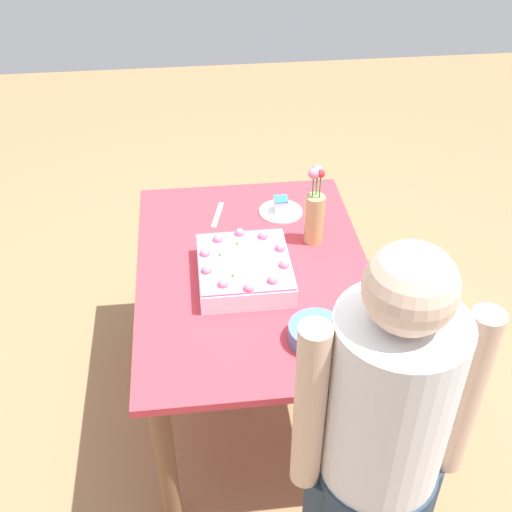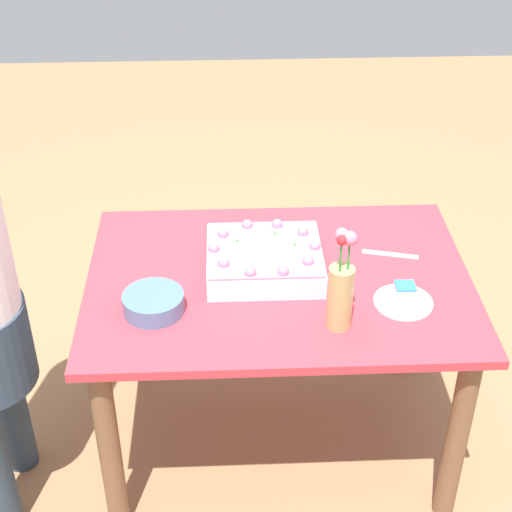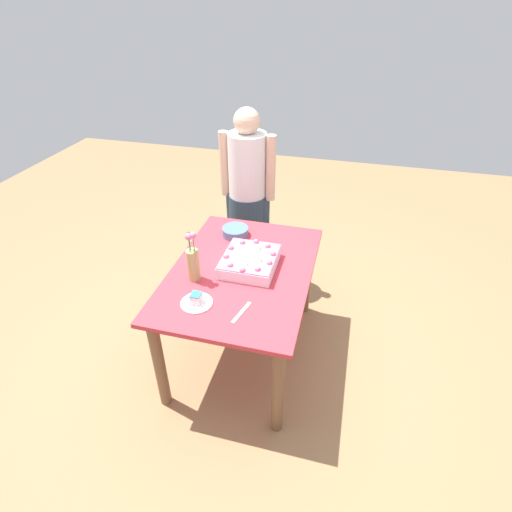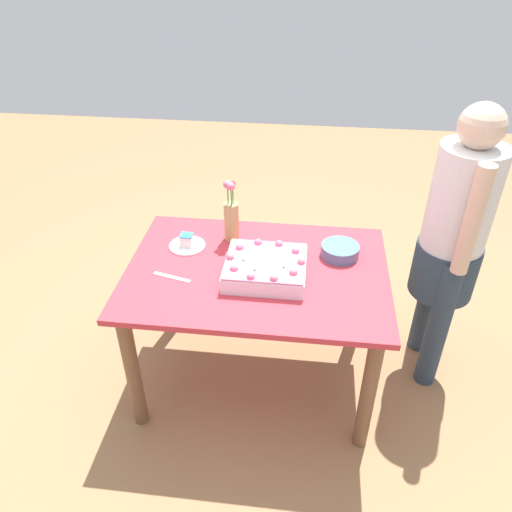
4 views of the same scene
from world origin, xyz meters
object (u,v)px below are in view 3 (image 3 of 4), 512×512
flower_vase (193,261)px  fruit_bowl (235,232)px  sheet_cake (250,261)px  serving_plate_with_slice (196,301)px  person_standing (248,188)px  cake_knife (241,312)px

flower_vase → fruit_bowl: bearing=170.5°
sheet_cake → flower_vase: flower_vase is taller
serving_plate_with_slice → person_standing: (-1.29, -0.06, 0.11)m
serving_plate_with_slice → cake_knife: 0.27m
fruit_bowl → serving_plate_with_slice: bearing=0.4°
serving_plate_with_slice → flower_vase: 0.26m
sheet_cake → fruit_bowl: 0.40m
sheet_cake → cake_knife: sheet_cake is taller
sheet_cake → serving_plate_with_slice: (0.42, -0.20, -0.03)m
fruit_bowl → person_standing: (-0.53, -0.05, 0.09)m
sheet_cake → fruit_bowl: (-0.35, -0.20, -0.01)m
person_standing → serving_plate_with_slice: bearing=2.6°
sheet_cake → flower_vase: bearing=-55.2°
flower_vase → sheet_cake: bearing=124.8°
serving_plate_with_slice → cake_knife: bearing=88.0°
person_standing → cake_knife: bearing=14.0°
serving_plate_with_slice → fruit_bowl: 0.76m
sheet_cake → serving_plate_with_slice: 0.46m
cake_knife → fruit_bowl: (-0.77, -0.27, 0.03)m
cake_knife → person_standing: 1.35m
serving_plate_with_slice → fruit_bowl: serving_plate_with_slice is taller
person_standing → flower_vase: bearing=-2.0°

